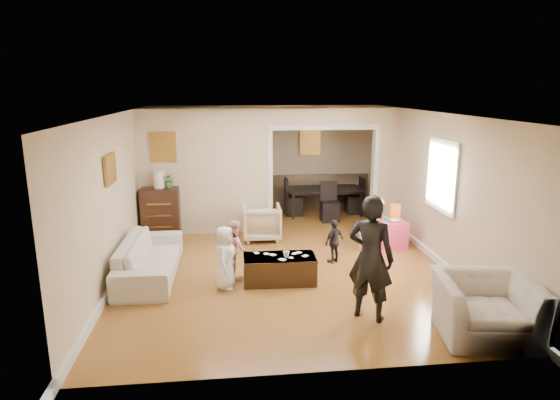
{
  "coord_description": "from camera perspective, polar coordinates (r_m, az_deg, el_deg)",
  "views": [
    {
      "loc": [
        -0.91,
        -7.99,
        3.02
      ],
      "look_at": [
        0.0,
        0.2,
        1.05
      ],
      "focal_mm": 30.31,
      "sensor_mm": 36.0,
      "label": 1
    }
  ],
  "objects": [
    {
      "name": "partition_right",
      "position": [
        10.5,
        12.59,
        3.69
      ],
      "size": [
        0.55,
        0.18,
        2.6
      ],
      "primitive_type": "cube",
      "color": "#C1AB8D",
      "rests_on": "ground"
    },
    {
      "name": "armchair_back",
      "position": [
        9.6,
        -2.21,
        -2.71
      ],
      "size": [
        0.77,
        0.79,
        0.7
      ],
      "primitive_type": "imported",
      "rotation": [
        0.0,
        0.0,
        3.12
      ],
      "color": "#C3AE88",
      "rests_on": "ground"
    },
    {
      "name": "cereal_box",
      "position": [
        9.41,
        13.69,
        -1.36
      ],
      "size": [
        0.2,
        0.08,
        0.3
      ],
      "primitive_type": "cube",
      "rotation": [
        0.0,
        0.0,
        0.08
      ],
      "color": "yellow",
      "rests_on": "play_table"
    },
    {
      "name": "adult_person",
      "position": [
        6.33,
        10.88,
        -6.86
      ],
      "size": [
        0.74,
        0.7,
        1.7
      ],
      "primitive_type": "imported",
      "rotation": [
        0.0,
        0.0,
        2.5
      ],
      "color": "black",
      "rests_on": "ground"
    },
    {
      "name": "play_bowl",
      "position": [
        9.22,
        13.7,
        -2.47
      ],
      "size": [
        0.22,
        0.22,
        0.05
      ],
      "primitive_type": "imported",
      "rotation": [
        0.0,
        0.0,
        0.08
      ],
      "color": "silver",
      "rests_on": "play_table"
    },
    {
      "name": "coffee_cup",
      "position": [
        7.44,
        0.75,
        -6.57
      ],
      "size": [
        0.11,
        0.11,
        0.1
      ],
      "primitive_type": "imported",
      "rotation": [
        0.0,
        0.0,
        -0.03
      ],
      "color": "silver",
      "rests_on": "coffee_table"
    },
    {
      "name": "toy_block",
      "position": [
        9.38,
        12.23,
        -2.12
      ],
      "size": [
        0.1,
        0.09,
        0.05
      ],
      "primitive_type": "cube",
      "rotation": [
        0.0,
        0.0,
        0.42
      ],
      "color": "red",
      "rests_on": "play_table"
    },
    {
      "name": "partition_left",
      "position": [
        9.95,
        -8.93,
        3.33
      ],
      "size": [
        2.75,
        0.18,
        2.6
      ],
      "primitive_type": "cube",
      "color": "#C1AB8D",
      "rests_on": "ground"
    },
    {
      "name": "potted_plant",
      "position": [
        9.78,
        -13.24,
        2.37
      ],
      "size": [
        0.29,
        0.25,
        0.32
      ],
      "primitive_type": "imported",
      "color": "#3C662D",
      "rests_on": "dresser"
    },
    {
      "name": "craft_papers",
      "position": [
        7.54,
        0.37,
        -6.68
      ],
      "size": [
        0.87,
        0.47,
        0.0
      ],
      "color": "white",
      "rests_on": "coffee_table"
    },
    {
      "name": "floor",
      "position": [
        8.59,
        0.15,
        -7.14
      ],
      "size": [
        7.0,
        7.0,
        0.0
      ],
      "primitive_type": "plane",
      "color": "#AC762C",
      "rests_on": "ground"
    },
    {
      "name": "sofa",
      "position": [
        8.03,
        -15.43,
        -6.73
      ],
      "size": [
        0.86,
        2.17,
        0.63
      ],
      "primitive_type": "imported",
      "rotation": [
        0.0,
        0.0,
        1.56
      ],
      "color": "beige",
      "rests_on": "ground"
    },
    {
      "name": "framed_art_sofa_wall",
      "position": [
        7.7,
        -19.81,
        3.54
      ],
      "size": [
        0.03,
        0.55,
        0.4
      ],
      "primitive_type": "cube",
      "color": "brown"
    },
    {
      "name": "child_kneel_a",
      "position": [
        7.29,
        -6.63,
        -6.92
      ],
      "size": [
        0.41,
        0.54,
        0.99
      ],
      "primitive_type": "imported",
      "rotation": [
        0.0,
        0.0,
        1.36
      ],
      "color": "white",
      "rests_on": "ground"
    },
    {
      "name": "dresser",
      "position": [
        9.95,
        -14.17,
        -1.52
      ],
      "size": [
        0.76,
        0.43,
        1.04
      ],
      "primitive_type": "cube",
      "color": "black",
      "rests_on": "ground"
    },
    {
      "name": "framed_art_partition",
      "position": [
        9.84,
        -13.9,
        6.23
      ],
      "size": [
        0.45,
        0.03,
        0.55
      ],
      "primitive_type": "cube",
      "color": "brown",
      "rests_on": "partition_left"
    },
    {
      "name": "partition_header",
      "position": [
        10.01,
        5.34,
        9.98
      ],
      "size": [
        2.22,
        0.18,
        0.35
      ],
      "primitive_type": "cube",
      "color": "#C1AB8D",
      "rests_on": "partition_right"
    },
    {
      "name": "play_table",
      "position": [
        9.39,
        13.07,
        -3.98
      ],
      "size": [
        0.59,
        0.59,
        0.53
      ],
      "primitive_type": "cube",
      "rotation": [
        0.0,
        0.0,
        0.08
      ],
      "color": "#DA3965",
      "rests_on": "ground"
    },
    {
      "name": "coffee_table",
      "position": [
        7.57,
        -0.06,
        -8.32
      ],
      "size": [
        1.15,
        0.6,
        0.42
      ],
      "primitive_type": "cube",
      "rotation": [
        0.0,
        0.0,
        -0.03
      ],
      "color": "#392112",
      "rests_on": "ground"
    },
    {
      "name": "table_lamp",
      "position": [
        9.8,
        -14.41,
        2.45
      ],
      "size": [
        0.22,
        0.22,
        0.36
      ],
      "primitive_type": "cylinder",
      "color": "beige",
      "rests_on": "dresser"
    },
    {
      "name": "child_kneel_b",
      "position": [
        7.72,
        -5.5,
        -5.86
      ],
      "size": [
        0.49,
        0.55,
        0.95
      ],
      "primitive_type": "imported",
      "rotation": [
        0.0,
        0.0,
        1.89
      ],
      "color": "pink",
      "rests_on": "ground"
    },
    {
      "name": "framed_art_alcove",
      "position": [
        11.68,
        3.64,
        6.92
      ],
      "size": [
        0.45,
        0.03,
        0.55
      ],
      "primitive_type": "cube",
      "color": "brown"
    },
    {
      "name": "cyan_cup",
      "position": [
        9.23,
        12.68,
        -2.3
      ],
      "size": [
        0.08,
        0.08,
        0.08
      ],
      "primitive_type": "cylinder",
      "color": "teal",
      "rests_on": "play_table"
    },
    {
      "name": "armchair_front",
      "position": [
        6.48,
        23.55,
        -11.84
      ],
      "size": [
        1.3,
        1.18,
        0.75
      ],
      "primitive_type": "imported",
      "rotation": [
        0.0,
        0.0,
        -0.17
      ],
      "color": "beige",
      "rests_on": "ground"
    },
    {
      "name": "child_toddler",
      "position": [
        8.37,
        6.57,
        -4.95
      ],
      "size": [
        0.48,
        0.43,
        0.78
      ],
      "primitive_type": "imported",
      "rotation": [
        0.0,
        0.0,
        -2.48
      ],
      "color": "black",
      "rests_on": "ground"
    },
    {
      "name": "window_pane",
      "position": [
        8.54,
        19.01,
        2.8
      ],
      "size": [
        0.03,
        0.95,
        1.1
      ],
      "primitive_type": "cube",
      "color": "white",
      "rests_on": "ground"
    },
    {
      "name": "dining_table",
      "position": [
        11.56,
        5.34,
        -0.13
      ],
      "size": [
        1.85,
        1.06,
        0.64
      ],
      "primitive_type": "imported",
      "rotation": [
        0.0,
        0.0,
        0.02
      ],
      "color": "black",
      "rests_on": "ground"
    }
  ]
}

